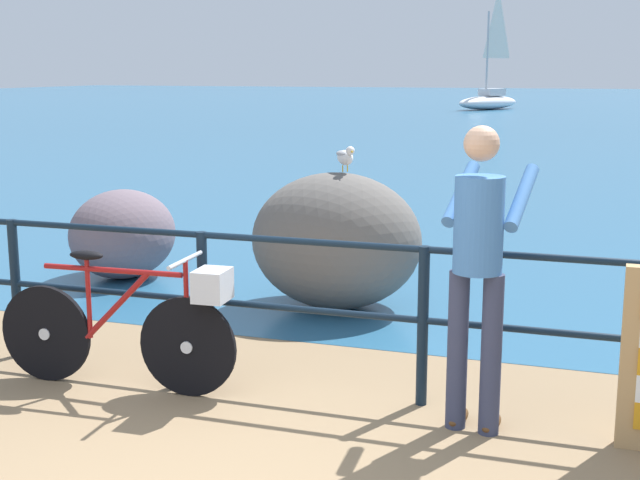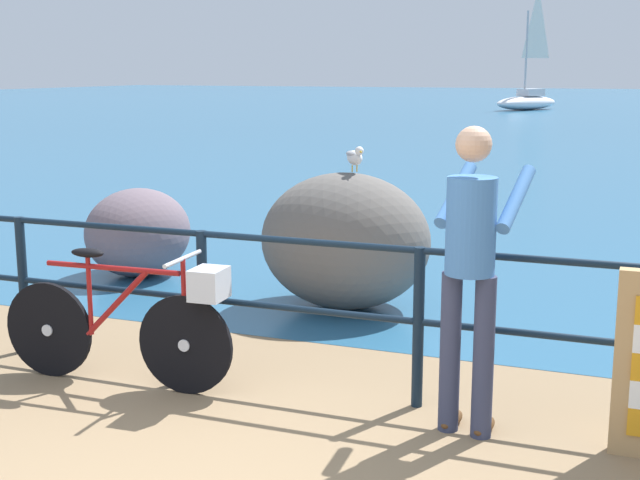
{
  "view_description": "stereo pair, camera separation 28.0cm",
  "coord_description": "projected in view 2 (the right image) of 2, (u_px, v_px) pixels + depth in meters",
  "views": [
    {
      "loc": [
        1.8,
        -3.31,
        2.09
      ],
      "look_at": [
        -0.05,
        2.23,
        0.93
      ],
      "focal_mm": 48.92,
      "sensor_mm": 36.0,
      "label": 1
    },
    {
      "loc": [
        2.06,
        -3.21,
        2.09
      ],
      "look_at": [
        -0.05,
        2.23,
        0.93
      ],
      "focal_mm": 48.92,
      "sensor_mm": 36.0,
      "label": 2
    }
  ],
  "objects": [
    {
      "name": "ground_plane",
      "position": [
        572.0,
        153.0,
        22.38
      ],
      "size": [
        120.0,
        120.0,
        0.1
      ],
      "primitive_type": "cube",
      "color": "#846B4C"
    },
    {
      "name": "sea_surface",
      "position": [
        621.0,
        107.0,
        47.78
      ],
      "size": [
        120.0,
        90.0,
        0.01
      ],
      "primitive_type": "cube",
      "color": "#285B7F",
      "rests_on": "ground_plane"
    },
    {
      "name": "promenade_railing",
      "position": [
        305.0,
        296.0,
        5.62
      ],
      "size": [
        7.6,
        0.07,
        1.02
      ],
      "color": "black",
      "rests_on": "ground_plane"
    },
    {
      "name": "bicycle",
      "position": [
        134.0,
        319.0,
        5.73
      ],
      "size": [
        1.7,
        0.48,
        0.92
      ],
      "rotation": [
        0.0,
        0.0,
        0.04
      ],
      "color": "black",
      "rests_on": "ground_plane"
    },
    {
      "name": "person_at_railing",
      "position": [
        471.0,
        266.0,
        4.9
      ],
      "size": [
        0.51,
        0.66,
        1.78
      ],
      "rotation": [
        0.0,
        0.0,
        1.44
      ],
      "color": "#333851",
      "rests_on": "ground_plane"
    },
    {
      "name": "breakwater_boulder_main",
      "position": [
        345.0,
        241.0,
        7.64
      ],
      "size": [
        1.51,
        1.27,
        1.2
      ],
      "color": "#605B56",
      "rests_on": "ground"
    },
    {
      "name": "breakwater_boulder_left",
      "position": [
        138.0,
        232.0,
        8.86
      ],
      "size": [
        1.02,
        1.18,
        0.9
      ],
      "color": "slate",
      "rests_on": "ground"
    },
    {
      "name": "seagull",
      "position": [
        355.0,
        156.0,
        7.55
      ],
      "size": [
        0.26,
        0.31,
        0.23
      ],
      "rotation": [
        0.0,
        0.0,
        5.38
      ],
      "color": "gold",
      "rests_on": "breakwater_boulder_main"
    },
    {
      "name": "sailboat",
      "position": [
        528.0,
        96.0,
        44.23
      ],
      "size": [
        3.31,
        4.47,
        6.16
      ],
      "rotation": [
        0.0,
        0.0,
        4.19
      ],
      "color": "white",
      "rests_on": "sea_surface"
    }
  ]
}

